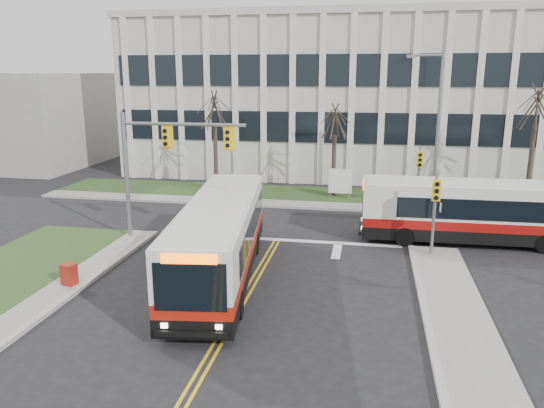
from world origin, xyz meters
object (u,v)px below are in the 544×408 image
(newspaper_box_red, at_px, (69,276))
(streetlight, at_px, (436,122))
(bus_main, at_px, (220,241))
(directory_sign, at_px, (340,182))
(bus_cross, at_px, (479,214))

(newspaper_box_red, bearing_deg, streetlight, 59.92)
(bus_main, xyz_separation_m, newspaper_box_red, (-5.40, -2.13, -1.06))
(directory_sign, xyz_separation_m, newspaper_box_red, (-9.30, -16.67, -0.70))
(directory_sign, height_order, bus_main, bus_main)
(bus_main, bearing_deg, streetlight, 47.23)
(streetlight, distance_m, newspaper_box_red, 21.87)
(bus_main, bearing_deg, directory_sign, 67.67)
(directory_sign, distance_m, bus_cross, 10.69)
(directory_sign, bearing_deg, newspaper_box_red, -119.16)
(streetlight, height_order, bus_cross, streetlight)
(streetlight, relative_size, bus_main, 0.80)
(bus_cross, bearing_deg, streetlight, -167.86)
(directory_sign, relative_size, newspaper_box_red, 2.11)
(streetlight, relative_size, newspaper_box_red, 9.68)
(bus_main, height_order, bus_cross, bus_main)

